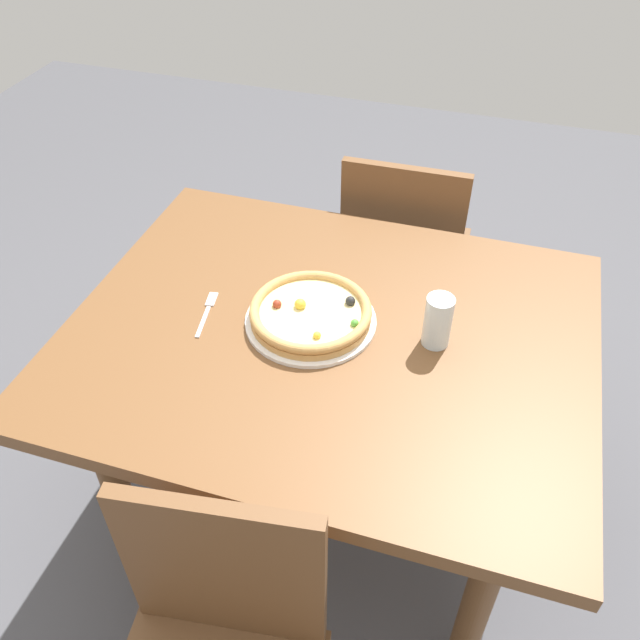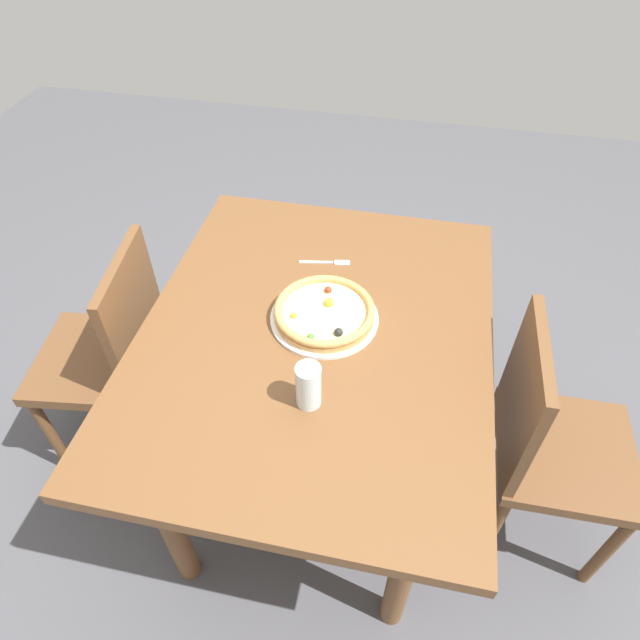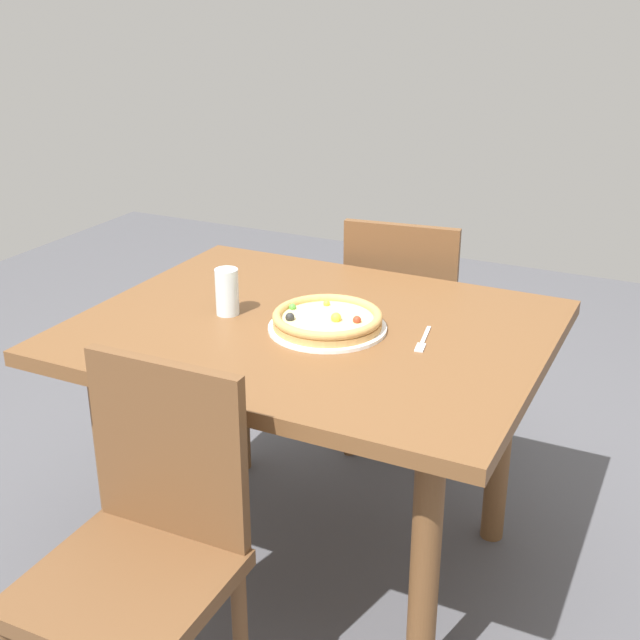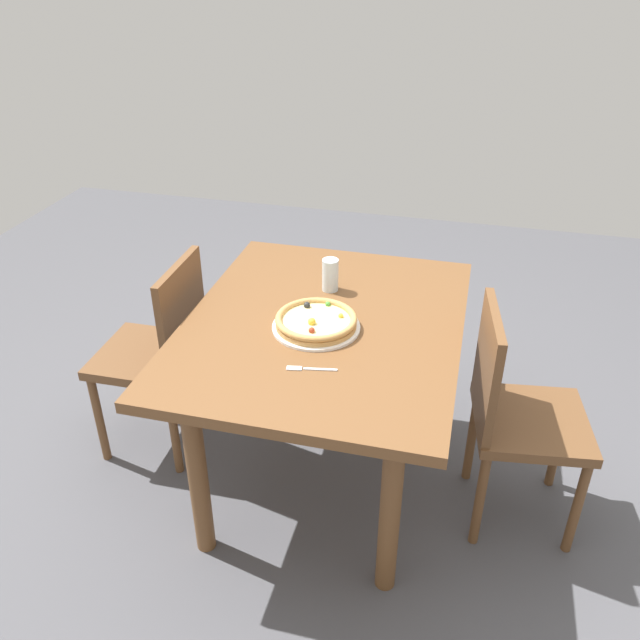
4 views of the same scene
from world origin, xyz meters
name	(u,v)px [view 3 (image 3 of 4)]	position (x,y,z in m)	size (l,w,h in m)	color
ground_plane	(314,556)	(0.00, 0.00, 0.00)	(6.00, 6.00, 0.00)	#4C4C51
dining_table	(313,360)	(0.00, 0.00, 0.66)	(1.23, 0.99, 0.76)	brown
chair_near	(406,325)	(-0.01, -0.71, 0.49)	(0.45, 0.45, 0.89)	brown
chair_far	(142,552)	(0.05, 0.71, 0.49)	(0.41, 0.41, 0.89)	brown
plate	(327,328)	(-0.05, 0.02, 0.77)	(0.32, 0.32, 0.01)	white
pizza	(327,319)	(-0.05, 0.02, 0.79)	(0.29, 0.29, 0.05)	tan
fork	(423,341)	(-0.31, -0.02, 0.76)	(0.04, 0.17, 0.00)	silver
drinking_glass	(227,292)	(0.25, 0.03, 0.83)	(0.06, 0.06, 0.13)	silver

